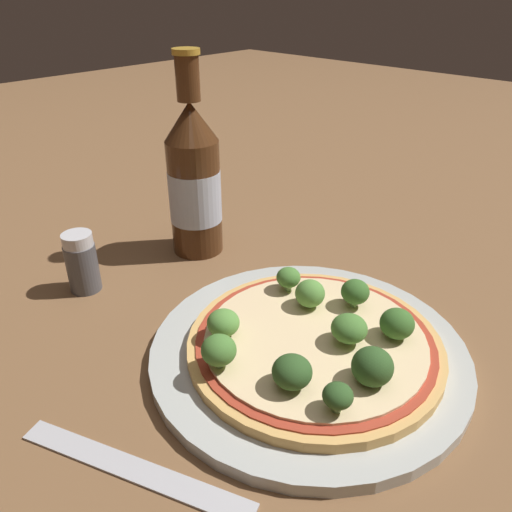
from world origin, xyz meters
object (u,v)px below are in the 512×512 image
(pepper_shaker, at_px, (82,263))
(fork, at_px, (137,472))
(pizza, at_px, (311,345))
(beer_bottle, at_px, (194,181))

(pepper_shaker, distance_m, fork, 0.26)
(pizza, distance_m, pepper_shaker, 0.26)
(beer_bottle, distance_m, pepper_shaker, 0.16)
(beer_bottle, relative_size, fork, 1.33)
(pizza, height_order, pepper_shaker, pepper_shaker)
(pepper_shaker, relative_size, fork, 0.38)
(pizza, xyz_separation_m, pepper_shaker, (-0.07, 0.25, 0.01))
(pizza, bearing_deg, pepper_shaker, 106.29)
(pizza, distance_m, fork, 0.17)
(beer_bottle, distance_m, fork, 0.34)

